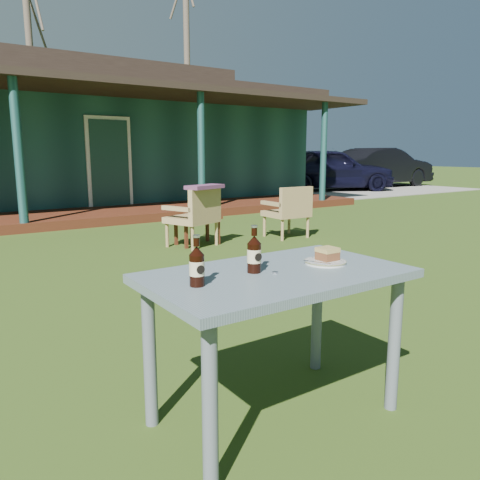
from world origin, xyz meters
TOP-DOWN VIEW (x-y plane):
  - ground at (0.00, 0.00)m, footprint 80.00×80.00m
  - gravel_strip at (10.50, 8.50)m, footprint 9.00×6.00m
  - tree_mid at (3.00, 18.50)m, footprint 0.28×0.28m
  - tree_right at (9.50, 17.00)m, footprint 0.28×0.28m
  - car_near at (10.10, 8.19)m, footprint 4.55×3.34m
  - car_far at (13.05, 8.46)m, footprint 4.40×1.61m
  - cafe_table at (0.00, -1.60)m, footprint 1.20×0.70m
  - plate at (0.29, -1.61)m, footprint 0.20×0.20m
  - cake_slice at (0.32, -1.60)m, footprint 0.09×0.09m
  - fork at (0.23, -1.62)m, footprint 0.07×0.13m
  - cola_bottle_near at (-0.10, -1.55)m, footprint 0.06×0.07m
  - cola_bottle_far at (-0.42, -1.60)m, footprint 0.06×0.06m
  - bottle_cap at (-0.03, -1.62)m, footprint 0.03×0.03m
  - armchair_left at (1.72, 2.27)m, footprint 0.74×0.72m
  - armchair_right at (3.20, 2.08)m, footprint 0.58×0.55m
  - floral_throw at (1.77, 2.12)m, footprint 0.61×0.41m
  - side_table at (1.79, 2.39)m, footprint 0.60×0.40m

SIDE VIEW (x-z plane):
  - ground at x=0.00m, z-range 0.00..0.00m
  - gravel_strip at x=10.50m, z-range 0.00..0.02m
  - side_table at x=1.79m, z-range 0.14..0.54m
  - armchair_right at x=3.20m, z-range 0.05..0.82m
  - armchair_left at x=1.72m, z-range 0.05..0.84m
  - cafe_table at x=0.00m, z-range 0.26..0.98m
  - car_near at x=10.10m, z-range 0.00..1.44m
  - car_far at x=13.05m, z-range 0.00..1.44m
  - bottle_cap at x=-0.03m, z-range 0.72..0.73m
  - plate at x=0.29m, z-range 0.72..0.74m
  - fork at x=0.23m, z-range 0.73..0.74m
  - cake_slice at x=0.32m, z-range 0.73..0.80m
  - cola_bottle_far at x=-0.42m, z-range 0.70..0.91m
  - cola_bottle_near at x=-0.10m, z-range 0.70..0.91m
  - floral_throw at x=1.77m, z-range 0.79..0.84m
  - tree_mid at x=3.00m, z-range 0.00..9.50m
  - tree_right at x=9.50m, z-range 0.00..11.00m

